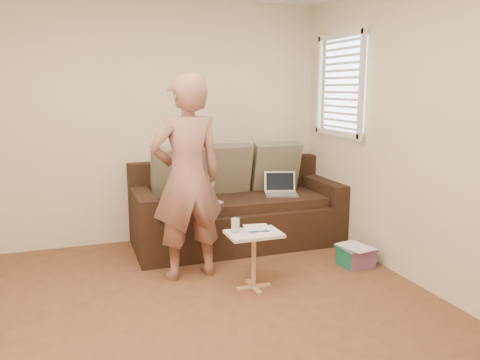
{
  "coord_description": "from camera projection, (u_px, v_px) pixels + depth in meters",
  "views": [
    {
      "loc": [
        -0.74,
        -2.96,
        1.67
      ],
      "look_at": [
        0.8,
        1.4,
        0.78
      ],
      "focal_mm": 35.84,
      "sensor_mm": 36.0,
      "label": 1
    }
  ],
  "objects": [
    {
      "name": "pillow_left",
      "position": [
        177.0,
        172.0,
        5.08
      ],
      "size": [
        0.55,
        0.29,
        0.57
      ],
      "primitive_type": null,
      "rotation": [
        0.28,
        0.0,
        0.0
      ],
      "color": "#66634B",
      "rests_on": "sofa"
    },
    {
      "name": "wall_front",
      "position": [
        467.0,
        273.0,
        0.97
      ],
      "size": [
        4.0,
        0.0,
        4.0
      ],
      "primitive_type": "plane",
      "rotation": [
        -1.57,
        0.0,
        0.0
      ],
      "color": "beige",
      "rests_on": "ground"
    },
    {
      "name": "paper_on_table",
      "position": [
        258.0,
        229.0,
        4.06
      ],
      "size": [
        0.25,
        0.33,
        0.0
      ],
      "primitive_type": null,
      "rotation": [
        0.0,
        0.0,
        -0.14
      ],
      "color": "white",
      "rests_on": "side_table"
    },
    {
      "name": "striped_box",
      "position": [
        356.0,
        256.0,
        4.57
      ],
      "size": [
        0.3,
        0.3,
        0.19
      ],
      "primitive_type": null,
      "color": "#CF1F86",
      "rests_on": "ground"
    },
    {
      "name": "drinking_glass",
      "position": [
        235.0,
        226.0,
        3.96
      ],
      "size": [
        0.07,
        0.07,
        0.12
      ],
      "primitive_type": null,
      "color": "silver",
      "rests_on": "side_table"
    },
    {
      "name": "laptop_white",
      "position": [
        202.0,
        203.0,
        4.86
      ],
      "size": [
        0.41,
        0.35,
        0.25
      ],
      "primitive_type": null,
      "rotation": [
        0.0,
        0.0,
        0.31
      ],
      "color": "white",
      "rests_on": "sofa"
    },
    {
      "name": "scissors",
      "position": [
        259.0,
        232.0,
        3.97
      ],
      "size": [
        0.2,
        0.15,
        0.02
      ],
      "primitive_type": null,
      "rotation": [
        0.0,
        0.0,
        -0.27
      ],
      "color": "silver",
      "rests_on": "side_table"
    },
    {
      "name": "pillow_mid",
      "position": [
        226.0,
        169.0,
        5.28
      ],
      "size": [
        0.55,
        0.27,
        0.57
      ],
      "primitive_type": null,
      "rotation": [
        0.24,
        0.0,
        0.0
      ],
      "color": "brown",
      "rests_on": "sofa"
    },
    {
      "name": "person",
      "position": [
        187.0,
        178.0,
        4.16
      ],
      "size": [
        0.7,
        0.51,
        1.8
      ],
      "primitive_type": "imported",
      "rotation": [
        0.0,
        0.0,
        3.25
      ],
      "color": "brown",
      "rests_on": "ground"
    },
    {
      "name": "laptop_silver",
      "position": [
        282.0,
        195.0,
        5.22
      ],
      "size": [
        0.41,
        0.34,
        0.23
      ],
      "primitive_type": null,
      "rotation": [
        0.0,
        0.0,
        -0.32
      ],
      "color": "#B7BABC",
      "rests_on": "sofa"
    },
    {
      "name": "wall_right",
      "position": [
        446.0,
        137.0,
        3.7
      ],
      "size": [
        0.0,
        4.5,
        4.5
      ],
      "primitive_type": "plane",
      "rotation": [
        1.57,
        0.0,
        -1.57
      ],
      "color": "beige",
      "rests_on": "ground"
    },
    {
      "name": "pillow_right",
      "position": [
        276.0,
        166.0,
        5.48
      ],
      "size": [
        0.55,
        0.28,
        0.57
      ],
      "primitive_type": null,
      "rotation": [
        0.26,
        0.0,
        0.0
      ],
      "color": "#66634B",
      "rests_on": "sofa"
    },
    {
      "name": "sofa",
      "position": [
        237.0,
        206.0,
        5.15
      ],
      "size": [
        2.2,
        0.95,
        0.85
      ],
      "primitive_type": null,
      "color": "black",
      "rests_on": "ground"
    },
    {
      "name": "window_blinds",
      "position": [
        340.0,
        85.0,
        5.0
      ],
      "size": [
        0.12,
        0.88,
        1.08
      ],
      "primitive_type": null,
      "color": "white",
      "rests_on": "wall_right"
    },
    {
      "name": "side_table",
      "position": [
        254.0,
        260.0,
        4.02
      ],
      "size": [
        0.45,
        0.31,
        0.49
      ],
      "primitive_type": null,
      "color": "silver",
      "rests_on": "ground"
    },
    {
      "name": "floor",
      "position": [
        198.0,
        334.0,
        3.3
      ],
      "size": [
        4.5,
        4.5,
        0.0
      ],
      "primitive_type": "plane",
      "color": "brown",
      "rests_on": "ground"
    },
    {
      "name": "wall_back",
      "position": [
        144.0,
        123.0,
        5.13
      ],
      "size": [
        4.0,
        0.0,
        4.0
      ],
      "primitive_type": "plane",
      "rotation": [
        1.57,
        0.0,
        0.0
      ],
      "color": "beige",
      "rests_on": "ground"
    }
  ]
}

